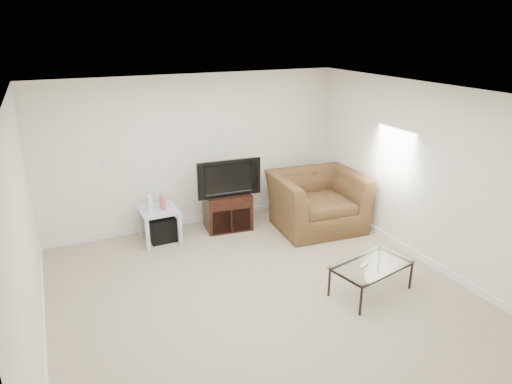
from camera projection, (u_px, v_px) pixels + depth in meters
name	position (u px, v px, depth m)	size (l,w,h in m)	color
floor	(260.00, 294.00, 5.77)	(5.00, 5.00, 0.00)	tan
ceiling	(261.00, 94.00, 4.92)	(5.00, 5.00, 0.00)	white
wall_back	(195.00, 152.00, 7.48)	(5.00, 0.02, 2.50)	silver
wall_left	(24.00, 242.00, 4.36)	(0.02, 5.00, 2.50)	silver
wall_right	(423.00, 174.00, 6.33)	(0.02, 5.00, 2.50)	silver
plate_back	(107.00, 162.00, 6.91)	(0.12, 0.02, 0.12)	white
plate_right_switch	(353.00, 148.00, 7.69)	(0.02, 0.09, 0.13)	white
plate_right_outlet	(359.00, 206.00, 7.76)	(0.02, 0.08, 0.12)	white
tv_stand	(228.00, 211.00, 7.56)	(0.73, 0.51, 0.61)	black
dvd_player	(228.00, 200.00, 7.46)	(0.42, 0.30, 0.06)	black
television	(227.00, 176.00, 7.33)	(0.97, 0.19, 0.60)	black
side_table	(160.00, 225.00, 7.12)	(0.56, 0.56, 0.54)	#ACBFCE
subwoofer	(162.00, 228.00, 7.18)	(0.40, 0.40, 0.40)	black
game_console	(149.00, 203.00, 6.92)	(0.06, 0.18, 0.25)	white
game_case	(162.00, 202.00, 7.01)	(0.06, 0.16, 0.21)	#CC4C4C
recliner	(317.00, 192.00, 7.51)	(1.42, 0.92, 1.24)	#51361F
coffee_table	(371.00, 278.00, 5.75)	(1.03, 0.58, 0.40)	black
remote	(364.00, 265.00, 5.62)	(0.16, 0.04, 0.02)	#B2B2B7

